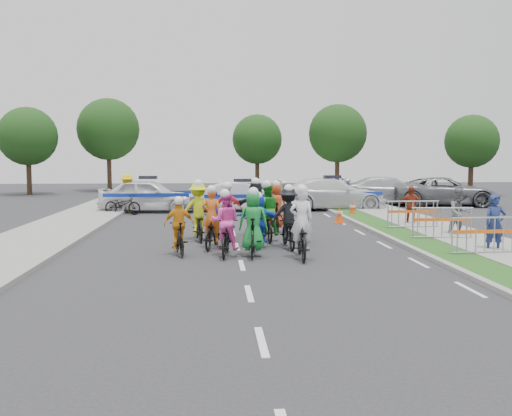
{
  "coord_description": "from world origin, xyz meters",
  "views": [
    {
      "loc": [
        -0.7,
        -14.26,
        2.76
      ],
      "look_at": [
        0.66,
        4.01,
        1.1
      ],
      "focal_mm": 40.0,
      "sensor_mm": 36.0,
      "label": 1
    }
  ],
  "objects": [
    {
      "name": "rider_4",
      "position": [
        1.53,
        2.68,
        0.75
      ],
      "size": [
        1.1,
        1.93,
        1.94
      ],
      "rotation": [
        0.0,
        0.0,
        3.19
      ],
      "color": "black",
      "rests_on": "ground"
    },
    {
      "name": "parked_bike",
      "position": [
        -5.02,
        13.11,
        0.49
      ],
      "size": [
        1.96,
        1.21,
        0.97
      ],
      "primitive_type": "imported",
      "rotation": [
        0.0,
        0.0,
        1.24
      ],
      "color": "black",
      "rests_on": "ground"
    },
    {
      "name": "ground",
      "position": [
        0.0,
        0.0,
        0.0
      ],
      "size": [
        90.0,
        90.0,
        0.0
      ],
      "primitive_type": "plane",
      "color": "#28282B",
      "rests_on": "ground"
    },
    {
      "name": "rider_5",
      "position": [
        0.64,
        2.82,
        0.72
      ],
      "size": [
        1.4,
        1.67,
        1.7
      ],
      "rotation": [
        0.0,
        0.0,
        3.01
      ],
      "color": "black",
      "rests_on": "ground"
    },
    {
      "name": "barrier_2",
      "position": [
        6.7,
        6.37,
        0.56
      ],
      "size": [
        2.01,
        0.56,
        1.12
      ],
      "primitive_type": null,
      "rotation": [
        0.0,
        0.0,
        0.03
      ],
      "color": "#A5A8AD",
      "rests_on": "ground"
    },
    {
      "name": "rider_11",
      "position": [
        0.75,
        5.44,
        0.84
      ],
      "size": [
        1.65,
        1.97,
        2.03
      ],
      "rotation": [
        0.0,
        0.0,
        3.05
      ],
      "color": "black",
      "rests_on": "ground"
    },
    {
      "name": "tree_2",
      "position": [
        18.0,
        26.0,
        3.83
      ],
      "size": [
        3.85,
        3.85,
        5.77
      ],
      "color": "#382619",
      "rests_on": "ground"
    },
    {
      "name": "rider_6",
      "position": [
        -0.76,
        2.82,
        0.63
      ],
      "size": [
        1.0,
        1.96,
        1.91
      ],
      "rotation": [
        0.0,
        0.0,
        2.95
      ],
      "color": "black",
      "rests_on": "ground"
    },
    {
      "name": "tree_1",
      "position": [
        9.0,
        30.0,
        4.54
      ],
      "size": [
        4.55,
        4.55,
        6.82
      ],
      "color": "#382619",
      "rests_on": "ground"
    },
    {
      "name": "rider_0",
      "position": [
        1.66,
        0.9,
        0.66
      ],
      "size": [
        0.81,
        2.01,
        2.01
      ],
      "rotation": [
        0.0,
        0.0,
        3.08
      ],
      "color": "black",
      "rests_on": "ground"
    },
    {
      "name": "cone_0",
      "position": [
        4.47,
        8.8,
        0.34
      ],
      "size": [
        0.4,
        0.4,
        0.7
      ],
      "color": "#F24C0C",
      "rests_on": "ground"
    },
    {
      "name": "spectator_1",
      "position": [
        7.68,
        4.55,
        0.84
      ],
      "size": [
        0.84,
        0.67,
        1.68
      ],
      "primitive_type": "imported",
      "rotation": [
        0.0,
        0.0,
        0.04
      ],
      "color": "#5C5D61",
      "rests_on": "ground"
    },
    {
      "name": "barrier_0",
      "position": [
        6.7,
        0.66,
        0.56
      ],
      "size": [
        2.02,
        0.6,
        1.12
      ],
      "primitive_type": null,
      "rotation": [
        0.0,
        0.0,
        0.05
      ],
      "color": "#A5A8AD",
      "rests_on": "ground"
    },
    {
      "name": "rider_3",
      "position": [
        -1.67,
        1.64,
        0.65
      ],
      "size": [
        0.89,
        1.64,
        1.66
      ],
      "rotation": [
        0.0,
        0.0,
        3.33
      ],
      "color": "black",
      "rests_on": "ground"
    },
    {
      "name": "tree_4",
      "position": [
        3.0,
        34.0,
        4.19
      ],
      "size": [
        4.2,
        4.2,
        6.3
      ],
      "color": "#382619",
      "rests_on": "ground"
    },
    {
      "name": "rider_12",
      "position": [
        -0.72,
        5.66,
        0.56
      ],
      "size": [
        0.9,
        1.72,
        1.67
      ],
      "rotation": [
        0.0,
        0.0,
        3.35
      ],
      "color": "black",
      "rests_on": "ground"
    },
    {
      "name": "civilian_sedan",
      "position": [
        9.41,
        17.68,
        0.79
      ],
      "size": [
        5.71,
        2.92,
        1.59
      ],
      "primitive_type": "imported",
      "rotation": [
        0.0,
        0.0,
        1.44
      ],
      "color": "#AEADB2",
      "rests_on": "ground"
    },
    {
      "name": "rider_2",
      "position": [
        -0.39,
        1.42,
        0.7
      ],
      "size": [
        0.84,
        1.89,
        1.88
      ],
      "rotation": [
        0.0,
        0.0,
        3.04
      ],
      "color": "black",
      "rests_on": "ground"
    },
    {
      "name": "grass_strip",
      "position": [
        5.8,
        5.0,
        0.06
      ],
      "size": [
        1.2,
        60.0,
        0.11
      ],
      "primitive_type": "cube",
      "color": "#1F4817",
      "rests_on": "ground"
    },
    {
      "name": "sidewalk_left",
      "position": [
        -6.5,
        5.0,
        0.07
      ],
      "size": [
        3.0,
        60.0,
        0.13
      ],
      "primitive_type": "cube",
      "color": "gray",
      "rests_on": "ground"
    },
    {
      "name": "police_car_0",
      "position": [
        -3.94,
        14.34,
        0.82
      ],
      "size": [
        4.97,
        2.35,
        1.64
      ],
      "primitive_type": "imported",
      "rotation": [
        0.0,
        0.0,
        1.48
      ],
      "color": "silver",
      "rests_on": "ground"
    },
    {
      "name": "police_car_1",
      "position": [
        0.76,
        14.54,
        0.74
      ],
      "size": [
        4.53,
        1.73,
        1.47
      ],
      "primitive_type": "imported",
      "rotation": [
        0.0,
        0.0,
        1.61
      ],
      "color": "silver",
      "rests_on": "ground"
    },
    {
      "name": "rider_9",
      "position": [
        -0.24,
        4.49,
        0.74
      ],
      "size": [
        0.99,
        1.86,
        1.93
      ],
      "rotation": [
        0.0,
        0.0,
        3.09
      ],
      "color": "black",
      "rests_on": "ground"
    },
    {
      "name": "spectator_2",
      "position": [
        7.11,
        7.76,
        0.79
      ],
      "size": [
        1.0,
        0.62,
        1.59
      ],
      "primitive_type": "imported",
      "rotation": [
        0.0,
        0.0,
        -0.27
      ],
      "color": "maroon",
      "rests_on": "ground"
    },
    {
      "name": "police_car_2",
      "position": [
        5.42,
        14.83,
        0.81
      ],
      "size": [
        5.61,
        2.29,
        1.63
      ],
      "primitive_type": "imported",
      "rotation": [
        0.0,
        0.0,
        1.57
      ],
      "color": "silver",
      "rests_on": "ground"
    },
    {
      "name": "curb_right",
      "position": [
        5.1,
        5.0,
        0.06
      ],
      "size": [
        0.2,
        60.0,
        0.12
      ],
      "primitive_type": "cube",
      "color": "gray",
      "rests_on": "ground"
    },
    {
      "name": "barrier_1",
      "position": [
        6.7,
        3.61,
        0.56
      ],
      "size": [
        2.02,
        0.6,
        1.12
      ],
      "primitive_type": null,
      "rotation": [
        0.0,
        0.0,
        -0.05
      ],
      "color": "#A5A8AD",
      "rests_on": "ground"
    },
    {
      "name": "cone_1",
      "position": [
        5.71,
        11.6,
        0.34
      ],
      "size": [
        0.4,
        0.4,
        0.7
      ],
      "color": "#F24C0C",
      "rests_on": "ground"
    },
    {
      "name": "spectator_0",
      "position": [
        7.32,
        1.36,
        0.84
      ],
      "size": [
        0.63,
        0.43,
        1.68
      ],
      "primitive_type": "imported",
      "rotation": [
        0.0,
        0.0,
        -0.04
      ],
      "color": "navy",
      "rests_on": "ground"
    },
    {
      "name": "civilian_suv",
      "position": [
        12.23,
        16.66,
        0.8
      ],
      "size": [
        6.11,
        3.55,
        1.6
      ],
      "primitive_type": "imported",
      "rotation": [
        0.0,
        0.0,
        1.41
      ],
      "color": "slate",
      "rests_on": "ground"
    },
    {
      "name": "rider_10",
      "position": [
        -1.21,
        4.48,
        0.78
      ],
      "size": [
        1.19,
        2.05,
        2.02
      ],
      "rotation": [
        0.0,
        0.0,
        3.26
      ],
      "color": "black",
      "rests_on": "ground"
    },
    {
      "name": "sidewalk_right",
      "position": [
        7.6,
        5.0,
        0.07
      ],
      "size": [
        2.4,
        60.0,
        0.13
      ],
      "primitive_type": "cube",
      "color": "gray",
      "rests_on": "ground"
    },
    {
      "name": "marshal_hiviz",
      "position": [
        -4.95,
        14.18,
        0.95
      ],
      "size": [
        1.39,
        1.06,
        1.9
      ],
      "primitive_type": "imported",
      "rotation": [
        0.0,
        0.0,
        2.81
      ],
      "color": "#E8B90C",
      "rests_on": "ground"
    },
    {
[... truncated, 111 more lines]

